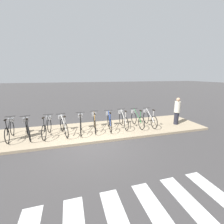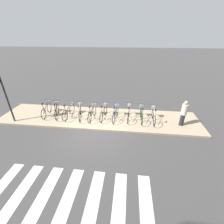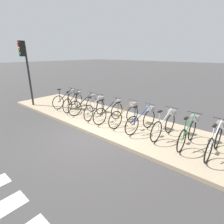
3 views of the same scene
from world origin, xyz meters
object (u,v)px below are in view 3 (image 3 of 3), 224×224
at_px(parked_bicycle_2, 85,104).
at_px(parked_bicycle_3, 96,107).
at_px(parked_bicycle_6, 143,119).
at_px(traffic_light, 25,60).
at_px(parked_bicycle_1, 74,101).
at_px(parked_bicycle_7, 165,124).
at_px(parked_bicycle_0, 67,98).
at_px(parked_bicycle_9, 215,140).
at_px(parked_bicycle_8, 189,131).
at_px(parked_bicycle_5, 126,114).
at_px(parked_bicycle_4, 110,111).

xyz_separation_m(parked_bicycle_2, parked_bicycle_3, (0.75, -0.04, 0.00)).
bearing_deg(parked_bicycle_6, traffic_light, -169.97).
relative_size(parked_bicycle_1, traffic_light, 0.48).
distance_m(parked_bicycle_3, parked_bicycle_6, 2.38).
bearing_deg(parked_bicycle_7, parked_bicycle_3, -176.69).
bearing_deg(parked_bicycle_0, parked_bicycle_9, -0.68).
relative_size(parked_bicycle_0, parked_bicycle_8, 1.00).
bearing_deg(parked_bicycle_2, parked_bicycle_1, -179.87).
relative_size(parked_bicycle_2, parked_bicycle_9, 0.99).
height_order(parked_bicycle_1, parked_bicycle_5, same).
relative_size(parked_bicycle_6, parked_bicycle_7, 0.99).
distance_m(parked_bicycle_4, parked_bicycle_6, 1.53).
bearing_deg(parked_bicycle_2, parked_bicycle_6, 0.84).
distance_m(parked_bicycle_0, parked_bicycle_5, 3.95).
height_order(parked_bicycle_6, parked_bicycle_9, same).
relative_size(parked_bicycle_2, parked_bicycle_4, 1.00).
height_order(parked_bicycle_2, parked_bicycle_7, same).
distance_m(parked_bicycle_0, parked_bicycle_1, 0.75).
height_order(parked_bicycle_0, parked_bicycle_8, same).
height_order(parked_bicycle_3, parked_bicycle_6, same).
distance_m(parked_bicycle_2, parked_bicycle_4, 1.60).
distance_m(parked_bicycle_2, parked_bicycle_7, 3.97).
bearing_deg(parked_bicycle_0, parked_bicycle_4, -1.73).
bearing_deg(parked_bicycle_2, parked_bicycle_7, 2.09).
distance_m(parked_bicycle_3, parked_bicycle_7, 3.22).
relative_size(parked_bicycle_3, parked_bicycle_8, 0.97).
xyz_separation_m(parked_bicycle_2, parked_bicycle_8, (4.78, 0.07, 0.00)).
xyz_separation_m(parked_bicycle_7, parked_bicycle_9, (1.57, -0.15, 0.00)).
distance_m(parked_bicycle_3, parked_bicycle_5, 1.59).
bearing_deg(parked_bicycle_5, parked_bicycle_1, -178.43).
distance_m(parked_bicycle_0, parked_bicycle_3, 2.37).
relative_size(parked_bicycle_2, parked_bicycle_3, 1.02).
relative_size(parked_bicycle_8, parked_bicycle_9, 1.00).
distance_m(parked_bicycle_1, parked_bicycle_3, 1.62).
relative_size(parked_bicycle_0, parked_bicycle_6, 1.00).
bearing_deg(parked_bicycle_2, parked_bicycle_4, -0.67).
bearing_deg(parked_bicycle_0, parked_bicycle_7, 0.68).
height_order(parked_bicycle_2, parked_bicycle_4, same).
bearing_deg(parked_bicycle_3, traffic_light, -165.50).
distance_m(parked_bicycle_5, parked_bicycle_9, 3.20).
height_order(parked_bicycle_1, traffic_light, traffic_light).
xyz_separation_m(parked_bicycle_8, traffic_light, (-8.10, -1.16, 1.97)).
relative_size(parked_bicycle_4, parked_bicycle_6, 1.00).
distance_m(parked_bicycle_1, parked_bicycle_7, 4.83).
relative_size(parked_bicycle_5, parked_bicycle_8, 1.00).
bearing_deg(parked_bicycle_4, parked_bicycle_5, 8.07).
height_order(parked_bicycle_4, parked_bicycle_8, same).
bearing_deg(traffic_light, parked_bicycle_8, 8.17).
distance_m(parked_bicycle_1, parked_bicycle_8, 5.65).
bearing_deg(parked_bicycle_8, parked_bicycle_5, 179.57).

